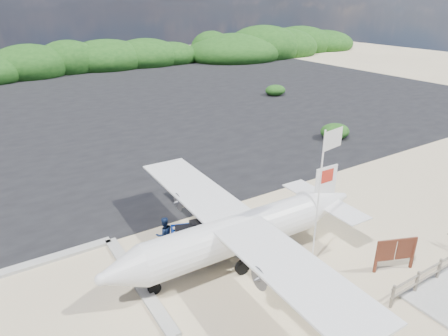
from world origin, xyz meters
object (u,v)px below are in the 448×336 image
at_px(crew_c, 248,225).
at_px(aircraft_large, 246,109).
at_px(crew_b, 165,234).
at_px(flagpole, 312,262).
at_px(crew_a, 229,224).
at_px(baggage_cart, 202,251).
at_px(signboard, 392,270).

xyz_separation_m(crew_c, aircraft_large, (14.29, 20.11, -0.90)).
bearing_deg(aircraft_large, crew_b, 47.65).
relative_size(flagpole, crew_a, 4.06).
height_order(flagpole, crew_c, flagpole).
relative_size(baggage_cart, crew_a, 1.91).
height_order(signboard, aircraft_large, aircraft_large).
relative_size(signboard, crew_b, 1.13).
height_order(flagpole, signboard, flagpole).
relative_size(crew_b, crew_c, 0.94).
relative_size(baggage_cart, signboard, 1.50).
bearing_deg(aircraft_large, crew_c, 56.06).
height_order(signboard, crew_a, crew_a).
relative_size(signboard, crew_a, 1.28).
xyz_separation_m(crew_a, aircraft_large, (14.88, 19.37, -0.75)).
bearing_deg(crew_b, flagpole, 143.52).
xyz_separation_m(flagpole, crew_a, (-1.99, 3.64, 0.75)).
distance_m(signboard, crew_c, 6.53).
xyz_separation_m(flagpole, crew_c, (-1.40, 2.90, 0.90)).
bearing_deg(crew_b, baggage_cart, 147.45).
bearing_deg(signboard, crew_b, 160.93).
xyz_separation_m(signboard, crew_b, (-7.56, 6.57, 0.85)).
xyz_separation_m(baggage_cart, signboard, (6.19, -5.54, 0.00)).
bearing_deg(crew_c, crew_b, -9.69).
relative_size(flagpole, aircraft_large, 0.41).
xyz_separation_m(baggage_cart, crew_b, (-1.37, 1.03, 0.85)).
distance_m(baggage_cart, crew_b, 1.91).
height_order(baggage_cart, crew_c, crew_c).
relative_size(flagpole, crew_b, 3.61).
height_order(crew_a, crew_c, crew_c).
bearing_deg(aircraft_large, signboard, 69.15).
xyz_separation_m(baggage_cart, aircraft_large, (16.54, 19.71, 0.00)).
bearing_deg(baggage_cart, crew_b, 161.67).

